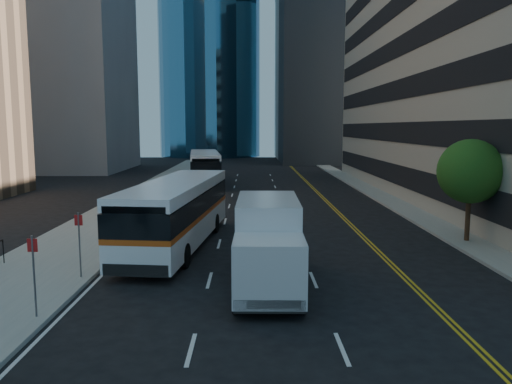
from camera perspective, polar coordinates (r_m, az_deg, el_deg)
The scene contains 8 objects.
ground at distance 17.63m, azimuth 5.77°, elevation -11.92°, with size 160.00×160.00×0.00m, color black.
sidewalk_west at distance 42.79m, azimuth -12.21°, elevation -0.45°, with size 5.00×90.00×0.15m, color gray.
sidewalk_east at distance 43.32m, azimuth 13.96°, elevation -0.41°, with size 2.00×90.00×0.15m, color gray.
midrise_west at distance 74.24m, azimuth -22.10°, elevation 15.96°, with size 18.00×18.00×35.00m, color gray.
street_tree at distance 26.94m, azimuth 23.29°, elevation 2.17°, with size 3.20×3.20×5.10m.
bus_front at distance 24.69m, azimuth -8.96°, elevation -2.14°, with size 4.08×12.74×3.23m.
bus_rear at distance 51.21m, azimuth -5.89°, elevation 2.89°, with size 4.17×12.98×3.29m.
box_truck at distance 18.16m, azimuth 1.38°, elevation -5.82°, with size 2.40×6.65×3.16m.
Camera 1 is at (-1.92, -16.53, 5.84)m, focal length 35.00 mm.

